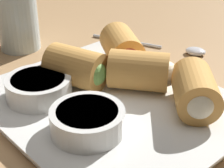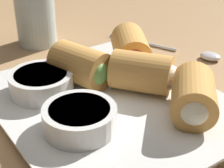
# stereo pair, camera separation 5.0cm
# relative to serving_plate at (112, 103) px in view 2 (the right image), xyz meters

# --- Properties ---
(table_surface) EXTENTS (1.80, 1.40, 0.02)m
(table_surface) POSITION_rel_serving_plate_xyz_m (-0.00, 0.00, -0.02)
(table_surface) COLOR #A87F54
(table_surface) RESTS_ON ground
(serving_plate) EXTENTS (0.30, 0.25, 0.01)m
(serving_plate) POSITION_rel_serving_plate_xyz_m (0.00, 0.00, 0.00)
(serving_plate) COLOR silver
(serving_plate) RESTS_ON table_surface
(roll_front_left) EXTENTS (0.09, 0.08, 0.05)m
(roll_front_left) POSITION_rel_serving_plate_xyz_m (-0.01, -0.04, 0.03)
(roll_front_left) COLOR #D19347
(roll_front_left) RESTS_ON serving_plate
(roll_front_right) EXTENTS (0.09, 0.09, 0.05)m
(roll_front_right) POSITION_rel_serving_plate_xyz_m (-0.08, -0.05, 0.03)
(roll_front_right) COLOR #D19347
(roll_front_right) RESTS_ON serving_plate
(roll_back_left) EXTENTS (0.09, 0.08, 0.05)m
(roll_back_left) POSITION_rel_serving_plate_xyz_m (0.06, -0.07, 0.03)
(roll_back_left) COLOR #D19347
(roll_back_left) RESTS_ON serving_plate
(roll_back_right) EXTENTS (0.09, 0.07, 0.05)m
(roll_back_right) POSITION_rel_serving_plate_xyz_m (0.05, 0.01, 0.03)
(roll_back_right) COLOR #D19347
(roll_back_right) RESTS_ON serving_plate
(dipping_bowl_near) EXTENTS (0.08, 0.08, 0.03)m
(dipping_bowl_near) POSITION_rel_serving_plate_xyz_m (-0.03, 0.06, 0.02)
(dipping_bowl_near) COLOR silver
(dipping_bowl_near) RESTS_ON serving_plate
(dipping_bowl_far) EXTENTS (0.08, 0.08, 0.03)m
(dipping_bowl_far) POSITION_rel_serving_plate_xyz_m (0.06, 0.06, 0.02)
(dipping_bowl_far) COLOR silver
(dipping_bowl_far) RESTS_ON serving_plate
(spoon) EXTENTS (0.19, 0.10, 0.01)m
(spoon) POSITION_rel_serving_plate_xyz_m (0.06, -0.19, -0.00)
(spoon) COLOR silver
(spoon) RESTS_ON table_surface
(drinking_glass) EXTENTS (0.06, 0.06, 0.12)m
(drinking_glass) POSITION_rel_serving_plate_xyz_m (0.24, -0.01, 0.05)
(drinking_glass) COLOR silver
(drinking_glass) RESTS_ON table_surface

